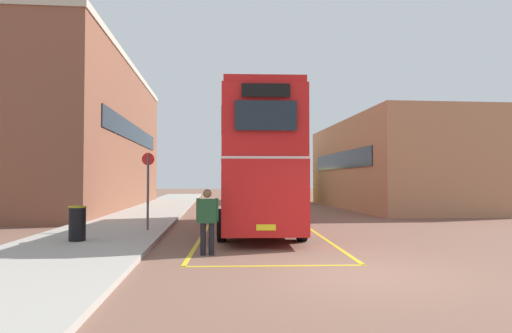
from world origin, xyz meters
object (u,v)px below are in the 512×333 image
at_px(double_decker_bus, 257,163).
at_px(single_deck_bus, 272,183).
at_px(bus_stop_sign, 148,183).
at_px(litter_bin, 77,223).
at_px(pedestrian_boarding, 207,217).

xyz_separation_m(double_decker_bus, single_deck_bus, (3.27, 20.82, -0.87)).
bearing_deg(bus_stop_sign, litter_bin, -121.23).
xyz_separation_m(litter_bin, bus_stop_sign, (1.58, 2.61, 1.12)).
relative_size(single_deck_bus, pedestrian_boarding, 5.89).
relative_size(pedestrian_boarding, bus_stop_sign, 0.61).
bearing_deg(double_decker_bus, pedestrian_boarding, -108.31).
distance_m(single_deck_bus, litter_bin, 25.85).
xyz_separation_m(double_decker_bus, litter_bin, (-5.52, -3.47, -1.87)).
xyz_separation_m(single_deck_bus, pedestrian_boarding, (-5.05, -26.21, -0.69)).
bearing_deg(double_decker_bus, single_deck_bus, 81.08).
relative_size(double_decker_bus, single_deck_bus, 1.03).
distance_m(pedestrian_boarding, bus_stop_sign, 5.09).
bearing_deg(bus_stop_sign, single_deck_bus, 71.61).
bearing_deg(double_decker_bus, litter_bin, -147.89).
relative_size(litter_bin, bus_stop_sign, 0.37).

